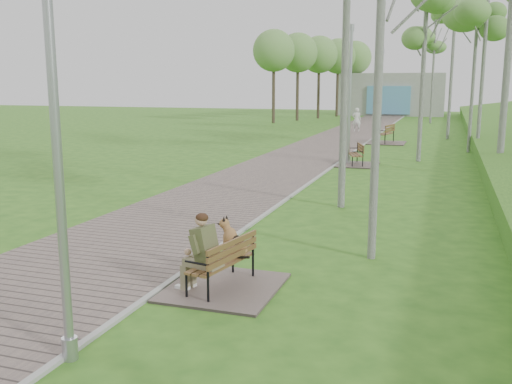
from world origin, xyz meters
TOP-DOWN VIEW (x-y plane):
  - ground at (0.00, 0.00)m, footprint 120.00×120.00m
  - walkway at (-1.75, 21.50)m, footprint 3.50×67.00m
  - kerb at (0.00, 21.50)m, footprint 0.10×67.00m
  - building_north at (-1.50, 50.97)m, footprint 10.00×5.20m
  - bench_main at (0.79, 0.73)m, footprint 1.59×1.77m
  - bench_second at (0.68, 14.57)m, footprint 1.62×1.80m
  - bench_third at (0.89, 23.11)m, footprint 1.96×2.18m
  - lamp_post_near at (0.08, -1.84)m, footprint 0.17×0.17m
  - lamp_post_second at (0.37, 14.77)m, footprint 0.20×0.20m
  - lamp_post_third at (0.22, 26.68)m, footprint 0.19×0.19m
  - pedestrian_near at (-1.60, 29.80)m, footprint 0.60×0.44m
  - birch_mid_c at (2.89, 16.44)m, footprint 2.29×2.29m
  - birch_distant_a at (2.62, 39.44)m, footprint 2.54×2.54m

SIDE VIEW (x-z plane):
  - ground at x=0.00m, z-range 0.00..0.00m
  - walkway at x=-1.75m, z-range 0.00..0.04m
  - kerb at x=0.00m, z-range 0.00..0.05m
  - bench_second at x=0.68m, z-range -0.32..0.68m
  - bench_third at x=0.89m, z-range -0.38..0.83m
  - bench_main at x=0.79m, z-range -0.31..1.08m
  - pedestrian_near at x=-1.60m, z-range 0.00..1.52m
  - building_north at x=-1.50m, z-range -0.01..3.99m
  - lamp_post_near at x=0.08m, z-range -0.15..4.34m
  - lamp_post_third at x=0.22m, z-range -0.16..4.78m
  - lamp_post_second at x=0.37m, z-range -0.17..4.99m
  - birch_mid_c at x=2.89m, z-range 2.10..9.47m
  - birch_distant_a at x=2.62m, z-range 2.56..11.56m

